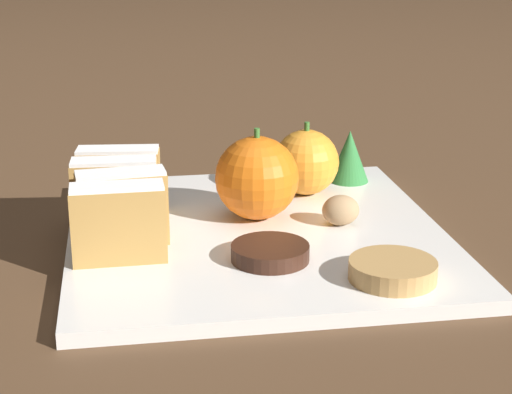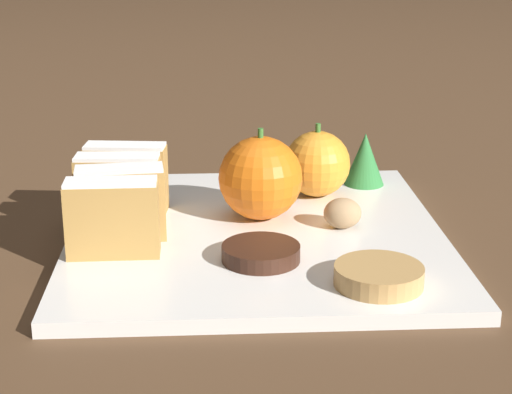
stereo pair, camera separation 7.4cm
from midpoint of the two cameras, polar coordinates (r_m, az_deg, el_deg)
ground_plane at (r=0.75m, az=2.81°, el=-3.09°), size 6.00×6.00×0.00m
serving_platter at (r=0.75m, az=2.82°, el=-2.66°), size 0.32×0.34×0.01m
stollen_slice_front at (r=0.69m, az=-6.54°, el=-1.46°), size 0.07×0.03×0.06m
stollen_slice_second at (r=0.72m, az=-6.13°, el=-0.47°), size 0.08×0.03×0.06m
stollen_slice_third at (r=0.75m, az=-6.41°, el=0.42°), size 0.08×0.03×0.06m
stollen_slice_fourth at (r=0.79m, az=-6.02°, el=1.24°), size 0.08×0.03×0.06m
orange_near at (r=0.76m, az=3.06°, el=1.23°), size 0.08×0.08×0.08m
orange_far at (r=0.83m, az=6.64°, el=2.18°), size 0.06×0.06×0.07m
walnut at (r=0.75m, az=8.62°, el=-1.19°), size 0.03×0.03×0.03m
chocolate_cookie at (r=0.68m, az=3.23°, el=-3.81°), size 0.06×0.06×0.01m
gingerbread_cookie at (r=0.65m, az=11.45°, el=-5.24°), size 0.07×0.07×0.02m
evergreen_sprig at (r=0.88m, az=9.67°, el=2.48°), size 0.04×0.04×0.05m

